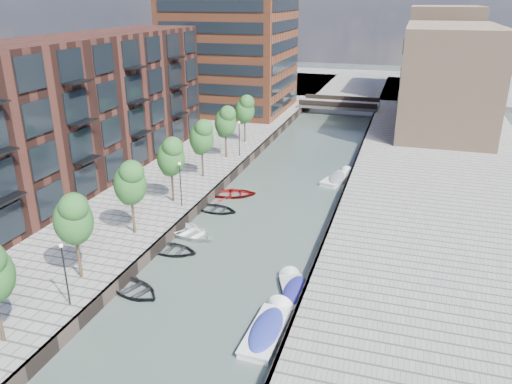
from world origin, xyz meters
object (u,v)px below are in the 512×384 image
at_px(motorboat_4, 338,178).
at_px(tree_5, 225,121).
at_px(tree_1, 73,218).
at_px(sloop_3, 190,235).
at_px(tree_6, 245,109).
at_px(sloop_4, 216,211).
at_px(tree_2, 130,182).
at_px(bridge, 340,104).
at_px(sloop_1, 172,252).
at_px(motorboat_3, 269,328).
at_px(sloop_0, 133,292).
at_px(sloop_2, 234,196).
at_px(motorboat_0, 293,290).
at_px(car, 408,116).
at_px(tree_4, 201,136).
at_px(tree_3, 171,156).

bearing_deg(motorboat_4, tree_5, 174.89).
xyz_separation_m(tree_1, sloop_3, (3.51, 9.62, -5.31)).
height_order(tree_6, sloop_4, tree_6).
bearing_deg(tree_2, bridge, 81.05).
relative_size(sloop_1, motorboat_3, 0.77).
bearing_deg(sloop_0, tree_1, 121.35).
xyz_separation_m(sloop_2, sloop_3, (-0.57, -9.46, 0.00)).
relative_size(sloop_0, motorboat_0, 0.92).
distance_m(motorboat_3, car, 54.71).
relative_size(tree_4, sloop_0, 1.35).
bearing_deg(tree_4, tree_6, 90.00).
bearing_deg(sloop_0, tree_5, 27.45).
bearing_deg(sloop_3, motorboat_3, -116.10).
xyz_separation_m(bridge, sloop_4, (-4.73, -46.02, -1.39)).
bearing_deg(sloop_1, sloop_0, -178.34).
xyz_separation_m(tree_1, motorboat_0, (13.68, 3.83, -5.12)).
bearing_deg(tree_2, sloop_2, 71.32).
bearing_deg(car, tree_5, -134.22).
distance_m(sloop_3, motorboat_4, 19.80).
distance_m(bridge, sloop_3, 51.64).
bearing_deg(tree_1, motorboat_4, 63.53).
relative_size(tree_6, sloop_3, 1.16).
distance_m(tree_2, motorboat_4, 24.42).
relative_size(tree_2, tree_6, 1.00).
height_order(tree_5, car, tree_5).
relative_size(tree_3, sloop_2, 1.33).
height_order(tree_4, motorboat_4, tree_4).
bearing_deg(bridge, tree_3, -100.25).
height_order(sloop_1, motorboat_4, motorboat_4).
xyz_separation_m(tree_1, sloop_2, (4.08, 19.08, -5.31)).
bearing_deg(sloop_0, sloop_2, 18.25).
xyz_separation_m(tree_6, motorboat_0, (13.68, -31.17, -5.12)).
bearing_deg(tree_5, sloop_3, -79.19).
relative_size(tree_1, car, 1.53).
relative_size(tree_2, sloop_3, 1.16).
relative_size(tree_6, motorboat_3, 1.09).
height_order(tree_5, sloop_2, tree_5).
relative_size(sloop_1, car, 1.09).
bearing_deg(sloop_2, tree_1, 149.62).
xyz_separation_m(bridge, tree_6, (-8.50, -26.00, 3.92)).
bearing_deg(tree_5, sloop_4, -73.83).
bearing_deg(motorboat_3, tree_4, 121.39).
xyz_separation_m(sloop_0, sloop_3, (0.10, 8.96, 0.00)).
relative_size(tree_2, sloop_2, 1.33).
distance_m(bridge, sloop_1, 54.73).
bearing_deg(sloop_2, tree_5, 6.30).
bearing_deg(car, sloop_0, -113.66).
bearing_deg(motorboat_3, car, 82.95).
relative_size(tree_6, sloop_4, 1.44).
bearing_deg(tree_2, tree_4, 90.00).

